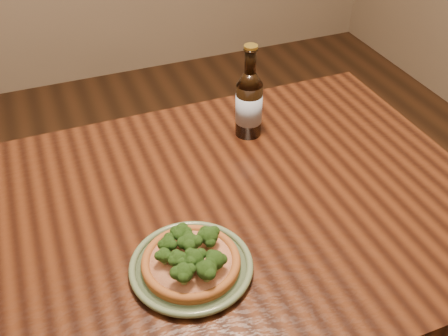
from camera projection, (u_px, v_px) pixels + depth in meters
name	position (u px, v px, depth m)	size (l,w,h in m)	color
table	(151.00, 254.00, 1.21)	(1.60, 0.90, 0.75)	#3E1C0D
plate	(191.00, 266.00, 1.05)	(0.25, 0.25, 0.02)	#5A6E4C
pizza	(191.00, 260.00, 1.03)	(0.20, 0.20, 0.06)	#995522
beer_bottle	(249.00, 103.00, 1.37)	(0.07, 0.07, 0.26)	black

